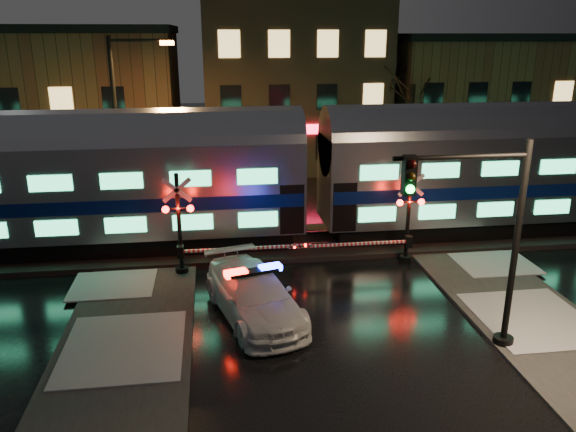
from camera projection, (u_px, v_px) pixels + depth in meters
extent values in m
plane|color=black|center=(320.00, 294.00, 20.35)|extent=(120.00, 120.00, 0.00)
cube|color=black|center=(299.00, 242.00, 25.03)|extent=(90.00, 4.20, 0.24)
cube|color=#2D2D2D|center=(107.00, 413.00, 13.85)|extent=(4.00, 20.00, 0.12)
cube|color=brown|center=(72.00, 103.00, 38.03)|extent=(14.00, 10.00, 9.00)
cube|color=brown|center=(290.00, 81.00, 40.02)|extent=(12.00, 11.00, 11.50)
cube|color=brown|center=(463.00, 100.00, 41.68)|extent=(12.00, 10.00, 8.50)
cube|color=black|center=(3.00, 245.00, 23.28)|extent=(24.00, 2.40, 0.80)
imported|color=silver|center=(254.00, 295.00, 18.48)|extent=(3.57, 5.86, 1.59)
cube|color=black|center=(253.00, 272.00, 18.23)|extent=(1.71, 0.84, 0.11)
cube|color=#FF0C05|center=(236.00, 273.00, 17.99)|extent=(0.80, 0.55, 0.19)
cube|color=#1426FF|center=(270.00, 268.00, 18.43)|extent=(0.80, 0.55, 0.19)
cylinder|color=black|center=(405.00, 259.00, 23.09)|extent=(0.49, 0.49, 0.29)
cylinder|color=black|center=(408.00, 217.00, 22.52)|extent=(0.16, 0.16, 3.92)
sphere|color=#FF0C05|center=(400.00, 203.00, 22.09)|extent=(0.25, 0.25, 0.25)
sphere|color=#FF0C05|center=(421.00, 202.00, 22.20)|extent=(0.25, 0.25, 0.25)
cube|color=white|center=(349.00, 244.00, 22.26)|extent=(4.90, 0.10, 0.10)
cube|color=black|center=(409.00, 241.00, 22.58)|extent=(0.25, 0.30, 0.45)
cylinder|color=black|center=(182.00, 271.00, 21.93)|extent=(0.51, 0.51, 0.31)
cylinder|color=black|center=(179.00, 225.00, 21.34)|extent=(0.16, 0.16, 4.07)
sphere|color=#FF0C05|center=(165.00, 210.00, 20.89)|extent=(0.26, 0.26, 0.26)
sphere|color=#FF0C05|center=(190.00, 209.00, 21.01)|extent=(0.26, 0.26, 0.26)
cube|color=white|center=(247.00, 248.00, 21.73)|extent=(5.09, 0.10, 0.10)
cube|color=black|center=(180.00, 252.00, 21.41)|extent=(0.25, 0.30, 0.45)
cylinder|color=black|center=(503.00, 341.00, 16.90)|extent=(0.59, 0.59, 0.31)
cylinder|color=black|center=(515.00, 249.00, 15.98)|extent=(0.19, 0.19, 6.30)
cylinder|color=black|center=(462.00, 157.00, 14.89)|extent=(3.78, 0.13, 0.13)
cube|color=black|center=(409.00, 175.00, 14.69)|extent=(0.34, 0.29, 1.05)
sphere|color=#0CFF3F|center=(410.00, 189.00, 14.64)|extent=(0.23, 0.23, 0.23)
cylinder|color=black|center=(117.00, 134.00, 26.42)|extent=(0.22, 0.22, 8.93)
cylinder|color=black|center=(139.00, 40.00, 25.28)|extent=(2.68, 0.13, 0.13)
cube|color=orange|center=(167.00, 43.00, 25.47)|extent=(0.61, 0.31, 0.20)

